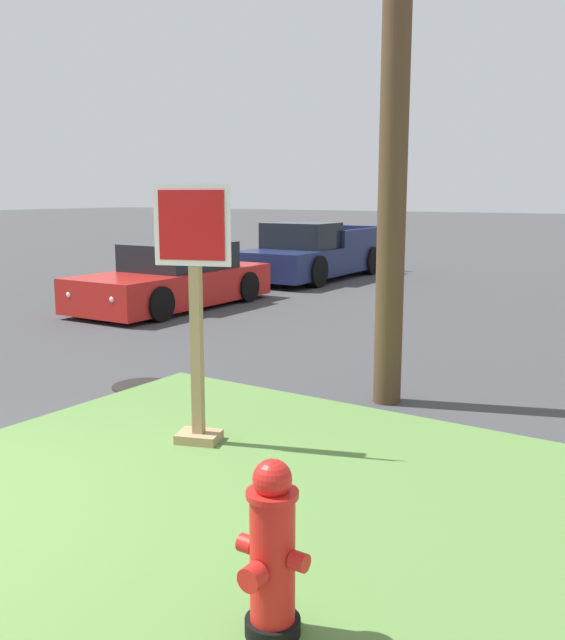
% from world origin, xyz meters
% --- Properties ---
extents(grass_corner_patch, '(5.26, 4.69, 0.08)m').
position_xyz_m(grass_corner_patch, '(1.82, 1.90, 0.04)').
color(grass_corner_patch, '#567F3D').
rests_on(grass_corner_patch, ground).
extents(fire_hydrant, '(0.38, 0.34, 0.90)m').
position_xyz_m(fire_hydrant, '(2.97, 0.67, 0.50)').
color(fire_hydrant, black).
rests_on(fire_hydrant, grass_corner_patch).
extents(stop_sign, '(0.63, 0.38, 2.20)m').
position_xyz_m(stop_sign, '(0.92, 2.53, 1.12)').
color(stop_sign, '#A3845B').
rests_on(stop_sign, grass_corner_patch).
extents(manhole_cover, '(0.70, 0.70, 0.02)m').
position_xyz_m(manhole_cover, '(-0.95, 3.74, 0.01)').
color(manhole_cover, black).
rests_on(manhole_cover, ground).
extents(parked_sedan_red, '(1.95, 4.38, 1.25)m').
position_xyz_m(parked_sedan_red, '(-4.56, 8.29, 0.54)').
color(parked_sedan_red, red).
rests_on(parked_sedan_red, ground).
extents(pickup_truck_navy, '(2.23, 5.36, 1.48)m').
position_xyz_m(pickup_truck_navy, '(-4.70, 13.77, 0.62)').
color(pickup_truck_navy, '#19234C').
rests_on(pickup_truck_navy, ground).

